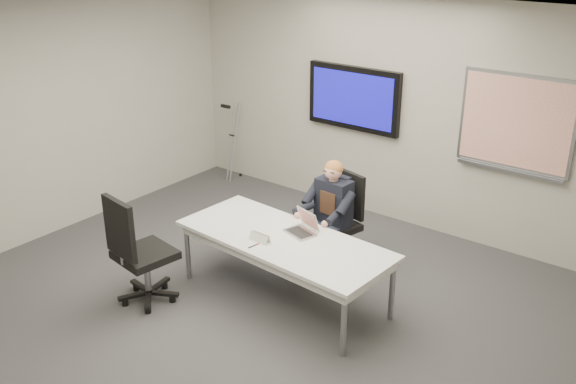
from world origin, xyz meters
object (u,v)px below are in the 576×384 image
Objects in this scene: seated_person at (325,229)px; office_chair_far at (337,236)px; conference_table at (284,245)px; laptop at (303,227)px; office_chair_near at (142,269)px.

office_chair_far is at bearing 91.59° from seated_person.
conference_table is 2.17× the size of office_chair_far.
laptop is (0.07, -0.49, 0.23)m from seated_person.
conference_table is 6.25× the size of laptop.
office_chair_near is at bearing -105.45° from office_chair_far.
office_chair_near is at bearing -135.73° from conference_table.
seated_person is (-0.01, -0.24, 0.17)m from office_chair_far.
conference_table is at bearing -85.55° from seated_person.
office_chair_far is (0.01, 0.95, -0.28)m from conference_table.
office_chair_near is 1.66m from laptop.
seated_person is at bearing -78.20° from office_chair_far.
office_chair_far is at bearing 111.65° from laptop.
conference_table is 1.43m from office_chair_near.
office_chair_far is 0.83m from laptop.
office_chair_far is 0.84× the size of seated_person.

